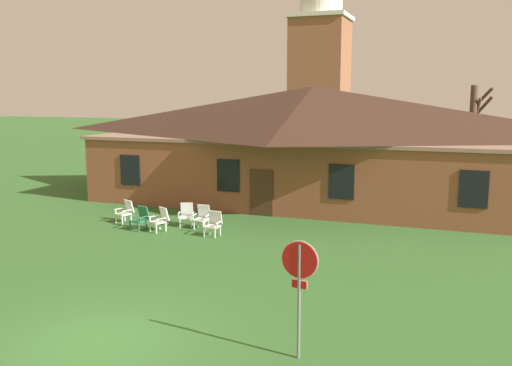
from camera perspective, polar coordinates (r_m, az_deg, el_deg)
The scene contains 11 objects.
ground_plane at distance 13.18m, azimuth -16.08°, elevation -15.61°, with size 200.00×200.00×0.00m, color #336028.
brick_building at distance 29.02m, azimuth 5.83°, elevation 4.27°, with size 21.88×10.40×5.87m.
dome_tower at distance 51.42m, azimuth 6.66°, elevation 12.27°, with size 5.18×5.18×18.19m.
stop_sign at distance 11.39m, azimuth 4.52°, elevation -9.57°, with size 0.80×0.11×2.53m.
lawn_chair_by_porch at distance 24.26m, azimuth -13.38°, elevation -2.84°, with size 0.78×0.83×0.96m.
lawn_chair_near_door at distance 22.85m, azimuth -11.92°, elevation -3.53°, with size 0.73×0.77×0.96m.
lawn_chair_left_end at distance 22.46m, azimuth -9.90°, elevation -3.69°, with size 0.82×0.85×0.96m.
lawn_chair_middle at distance 23.20m, azimuth -7.22°, elevation -3.21°, with size 0.78×0.83×0.96m.
lawn_chair_right_end at distance 22.72m, azimuth -5.59°, elevation -3.44°, with size 0.68×0.71×0.96m.
lawn_chair_far_side at distance 21.49m, azimuth -4.43°, elevation -4.16°, with size 0.66×0.69×0.96m.
bare_tree_beside_building at distance 31.03m, azimuth 21.45°, elevation 4.49°, with size 2.15×2.12×5.92m.
Camera 1 is at (7.31, -9.52, 5.44)m, focal length 38.55 mm.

